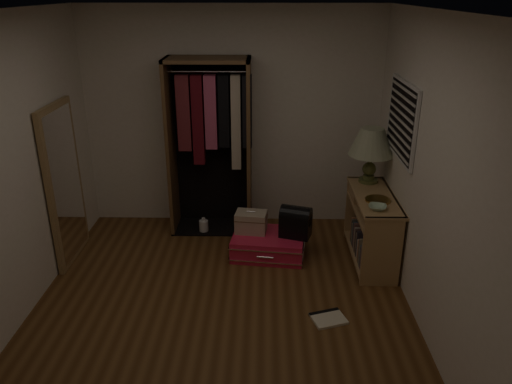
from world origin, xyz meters
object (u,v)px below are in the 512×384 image
at_px(open_wardrobe, 212,132).
at_px(pink_suitcase, 268,244).
at_px(black_bag, 296,221).
at_px(console_bookshelf, 372,224).
at_px(white_jug, 204,226).
at_px(floor_mirror, 65,184).
at_px(table_lamp, 371,143).
at_px(train_case, 251,222).

relative_size(open_wardrobe, pink_suitcase, 2.40).
bearing_deg(black_bag, console_bookshelf, 16.14).
bearing_deg(white_jug, floor_mirror, -156.16).
xyz_separation_m(floor_mirror, black_bag, (2.43, 0.05, -0.43)).
relative_size(pink_suitcase, black_bag, 2.29).
distance_m(black_bag, white_jug, 1.25).
bearing_deg(pink_suitcase, black_bag, 2.61).
relative_size(floor_mirror, table_lamp, 2.77).
distance_m(open_wardrobe, black_bag, 1.43).
bearing_deg(white_jug, black_bag, -27.00).
height_order(train_case, white_jug, train_case).
xyz_separation_m(console_bookshelf, floor_mirror, (-3.24, -0.03, 0.45)).
bearing_deg(pink_suitcase, floor_mirror, -171.24).
distance_m(open_wardrobe, white_jug, 1.14).
bearing_deg(pink_suitcase, train_case, 164.21).
relative_size(console_bookshelf, table_lamp, 1.83).
bearing_deg(console_bookshelf, black_bag, 178.10).
distance_m(train_case, white_jug, 0.79).
xyz_separation_m(open_wardrobe, floor_mirror, (-1.47, -0.77, -0.36)).
distance_m(floor_mirror, pink_suitcase, 2.26).
xyz_separation_m(train_case, black_bag, (0.48, -0.10, 0.06)).
bearing_deg(train_case, black_bag, -4.30).
bearing_deg(train_case, open_wardrobe, 134.68).
bearing_deg(pink_suitcase, console_bookshelf, 4.25).
xyz_separation_m(floor_mirror, white_jug, (1.36, 0.60, -0.77)).
relative_size(table_lamp, white_jug, 3.21).
distance_m(console_bookshelf, white_jug, 2.00).
height_order(console_bookshelf, black_bag, console_bookshelf).
height_order(pink_suitcase, black_bag, black_bag).
bearing_deg(open_wardrobe, floor_mirror, -152.35).
bearing_deg(open_wardrobe, black_bag, -36.96).
relative_size(floor_mirror, pink_suitcase, 1.99).
bearing_deg(pink_suitcase, table_lamp, 22.84).
relative_size(pink_suitcase, train_case, 2.31).
height_order(console_bookshelf, table_lamp, table_lamp).
xyz_separation_m(console_bookshelf, white_jug, (-1.88, 0.57, -0.32)).
height_order(black_bag, table_lamp, table_lamp).
bearing_deg(black_bag, table_lamp, 40.76).
bearing_deg(train_case, floor_mirror, -168.05).
xyz_separation_m(console_bookshelf, black_bag, (-0.81, 0.03, 0.02)).
relative_size(floor_mirror, black_bag, 4.56).
height_order(open_wardrobe, white_jug, open_wardrobe).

